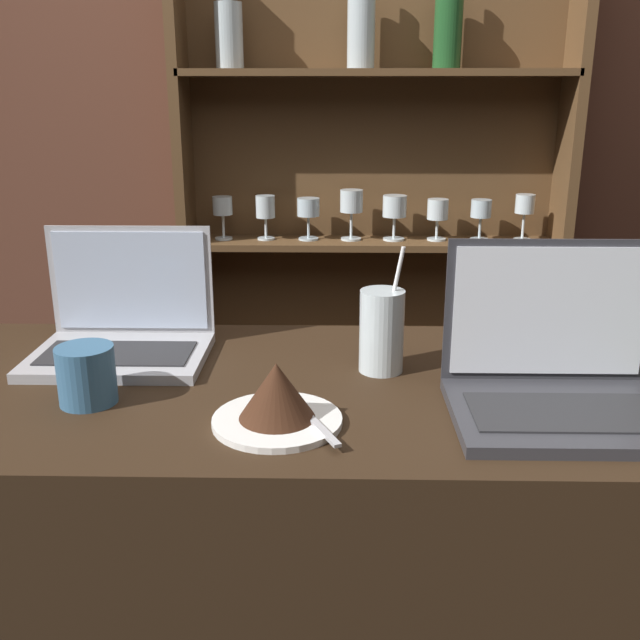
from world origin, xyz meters
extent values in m
cube|color=brown|center=(0.00, 1.47, 1.35)|extent=(7.00, 0.06, 2.70)
cube|color=brown|center=(-0.49, 1.35, 0.98)|extent=(0.03, 0.18, 1.96)
cube|color=brown|center=(0.63, 1.35, 0.98)|extent=(0.03, 0.18, 1.96)
cube|color=brown|center=(0.07, 1.44, 0.98)|extent=(1.15, 0.02, 1.96)
cube|color=brown|center=(0.07, 1.35, 0.59)|extent=(1.11, 0.18, 0.02)
cube|color=brown|center=(0.07, 1.35, 1.08)|extent=(1.11, 0.18, 0.02)
cube|color=brown|center=(0.07, 1.35, 1.57)|extent=(1.11, 0.18, 0.02)
cylinder|color=silver|center=(-0.38, 1.35, 1.09)|extent=(0.05, 0.05, 0.01)
cylinder|color=silver|center=(-0.38, 1.35, 1.13)|extent=(0.01, 0.01, 0.07)
cylinder|color=silver|center=(-0.38, 1.35, 1.19)|extent=(0.06, 0.06, 0.05)
cylinder|color=silver|center=(-0.25, 1.35, 1.09)|extent=(0.05, 0.05, 0.01)
cylinder|color=silver|center=(-0.25, 1.35, 1.12)|extent=(0.01, 0.01, 0.06)
cylinder|color=silver|center=(-0.25, 1.35, 1.19)|extent=(0.06, 0.06, 0.07)
cylinder|color=silver|center=(-0.12, 1.35, 1.09)|extent=(0.06, 0.06, 0.01)
cylinder|color=silver|center=(-0.12, 1.35, 1.13)|extent=(0.01, 0.01, 0.07)
cylinder|color=silver|center=(-0.12, 1.35, 1.19)|extent=(0.07, 0.07, 0.05)
cylinder|color=silver|center=(0.01, 1.35, 1.09)|extent=(0.06, 0.06, 0.01)
cylinder|color=silver|center=(0.01, 1.35, 1.13)|extent=(0.01, 0.01, 0.08)
cylinder|color=silver|center=(0.01, 1.35, 1.21)|extent=(0.07, 0.07, 0.07)
cylinder|color=silver|center=(0.14, 1.35, 1.09)|extent=(0.06, 0.06, 0.01)
cylinder|color=silver|center=(0.14, 1.35, 1.13)|extent=(0.01, 0.01, 0.07)
cylinder|color=silver|center=(0.14, 1.35, 1.19)|extent=(0.07, 0.07, 0.06)
cylinder|color=silver|center=(0.27, 1.35, 1.09)|extent=(0.06, 0.06, 0.01)
cylinder|color=silver|center=(0.27, 1.35, 1.12)|extent=(0.01, 0.01, 0.06)
cylinder|color=silver|center=(0.27, 1.35, 1.18)|extent=(0.06, 0.06, 0.06)
cylinder|color=silver|center=(0.40, 1.35, 1.09)|extent=(0.06, 0.06, 0.01)
cylinder|color=silver|center=(0.40, 1.35, 1.13)|extent=(0.01, 0.01, 0.06)
cylinder|color=silver|center=(0.40, 1.35, 1.18)|extent=(0.06, 0.06, 0.05)
cylinder|color=silver|center=(0.52, 1.35, 1.09)|extent=(0.05, 0.05, 0.01)
cylinder|color=silver|center=(0.52, 1.35, 1.13)|extent=(0.01, 0.01, 0.08)
cylinder|color=silver|center=(0.52, 1.35, 1.20)|extent=(0.06, 0.06, 0.06)
cylinder|color=#B2C1C6|center=(-0.34, 1.35, 1.67)|extent=(0.08, 0.08, 0.18)
cylinder|color=#1E4C23|center=(0.27, 1.35, 1.68)|extent=(0.08, 0.08, 0.20)
cylinder|color=#B2C1C6|center=(0.03, 1.35, 1.68)|extent=(0.08, 0.08, 0.20)
cube|color=#ADADB2|center=(-0.43, 0.40, 1.06)|extent=(0.31, 0.22, 0.02)
cube|color=#28282B|center=(-0.43, 0.39, 1.07)|extent=(0.26, 0.12, 0.00)
cube|color=#ADADB2|center=(-0.43, 0.51, 1.18)|extent=(0.31, 0.00, 0.21)
cube|color=silver|center=(-0.43, 0.51, 1.18)|extent=(0.28, 0.01, 0.19)
cube|color=#333338|center=(0.29, 0.17, 1.06)|extent=(0.33, 0.24, 0.02)
cube|color=#28282B|center=(0.29, 0.16, 1.07)|extent=(0.28, 0.13, 0.00)
cube|color=#333338|center=(0.29, 0.29, 1.19)|extent=(0.33, 0.00, 0.23)
cube|color=white|center=(0.29, 0.29, 1.19)|extent=(0.30, 0.01, 0.21)
cylinder|color=white|center=(-0.12, 0.15, 1.06)|extent=(0.19, 0.19, 0.01)
cone|color=#381E11|center=(-0.12, 0.15, 1.11)|extent=(0.11, 0.11, 0.08)
cube|color=#B7B7BC|center=(-0.07, 0.14, 1.07)|extent=(0.08, 0.16, 0.00)
cylinder|color=silver|center=(0.04, 0.37, 1.13)|extent=(0.08, 0.08, 0.14)
cylinder|color=white|center=(0.05, 0.37, 1.16)|extent=(0.04, 0.01, 0.22)
cylinder|color=#38668C|center=(-0.42, 0.22, 1.10)|extent=(0.09, 0.09, 0.09)
camera|label=1|loc=(-0.04, -0.78, 1.51)|focal=40.00mm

